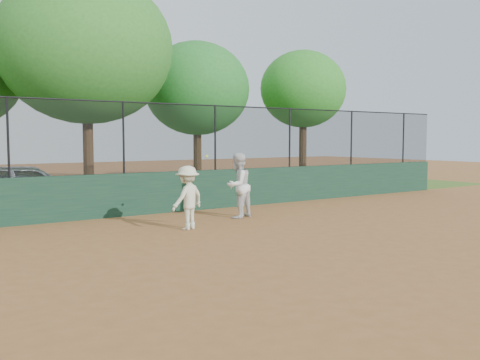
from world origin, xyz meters
TOP-DOWN VIEW (x-y plane):
  - ground at (0.00, 0.00)m, footprint 80.00×80.00m
  - back_wall at (0.00, 6.00)m, footprint 26.00×0.20m
  - grass_strip at (0.00, 12.00)m, footprint 36.00×12.00m
  - parked_car at (-2.50, 8.65)m, footprint 4.44×2.24m
  - player_second at (1.92, 3.92)m, footprint 1.05×0.93m
  - player_main at (-0.12, 3.07)m, footprint 1.12×0.89m
  - fence_assembly at (-0.03, 6.00)m, footprint 26.00×0.06m
  - tree_2 at (0.06, 10.55)m, footprint 6.14×5.58m
  - tree_3 at (5.49, 12.22)m, footprint 4.68×4.26m
  - tree_4 at (10.60, 11.09)m, footprint 4.18×3.80m

SIDE VIEW (x-z plane):
  - ground at x=0.00m, z-range 0.00..0.00m
  - grass_strip at x=0.00m, z-range 0.00..0.01m
  - back_wall at x=0.00m, z-range 0.00..1.20m
  - parked_car at x=-2.50m, z-range 0.00..1.45m
  - player_main at x=-0.12m, z-range -0.13..1.65m
  - player_second at x=1.92m, z-range 0.00..1.78m
  - fence_assembly at x=-0.03m, z-range 1.24..3.24m
  - tree_3 at x=5.49m, z-range 1.14..7.50m
  - tree_4 at x=10.60m, z-range 1.32..7.62m
  - tree_2 at x=0.06m, z-range 1.33..9.30m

